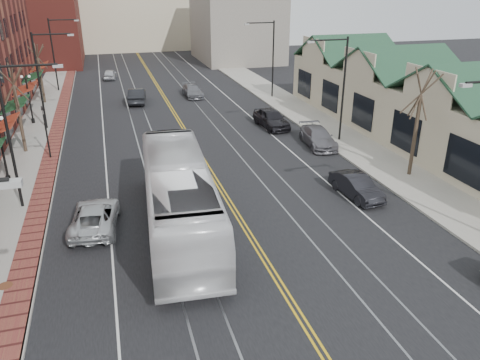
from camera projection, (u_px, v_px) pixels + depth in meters
sidewalk_left at (23, 181)px, 30.04m from camera, size 4.00×120.00×0.15m
sidewalk_right at (357, 147)px, 36.20m from camera, size 4.00×120.00×0.15m
building_right at (428, 114)px, 36.86m from camera, size 8.00×36.00×4.60m
backdrop_left at (30, 17)px, 70.47m from camera, size 14.00×18.00×14.00m
backdrop_mid at (132, 24)px, 88.81m from camera, size 22.00×14.00×9.00m
backdrop_right at (236, 25)px, 74.59m from camera, size 12.00×16.00×11.00m
streetlight_l_1 at (15, 122)px, 24.81m from camera, size 3.33×0.25×8.00m
streetlight_l_2 at (43, 71)px, 38.94m from camera, size 3.33×0.25×8.00m
streetlight_l_3 at (56, 47)px, 53.08m from camera, size 3.33×0.25×8.00m
streetlight_r_1 at (339, 79)px, 35.78m from camera, size 3.33×0.25×8.00m
streetlight_r_2 at (269, 51)px, 49.91m from camera, size 3.33×0.25×8.00m
lamppost_l_2 at (3, 151)px, 29.00m from camera, size 0.84×0.28×4.27m
lamppost_l_3 at (30, 100)px, 41.37m from camera, size 0.84×0.28×4.27m
tree_left_near at (18, 107)px, 33.86m from camera, size 1.78×1.37×6.48m
tree_left_far at (40, 72)px, 48.09m from camera, size 1.66×1.28×6.02m
tree_right_mid at (417, 121)px, 29.58m from camera, size 1.90×1.46×6.93m
manhole_far at (5, 286)px, 19.61m from camera, size 0.60×0.60×0.02m
traffic_signal at (46, 128)px, 33.04m from camera, size 0.18×0.15×3.80m
transit_bus at (179, 196)px, 23.69m from camera, size 4.13×13.74×3.77m
parked_suv at (95, 216)px, 24.26m from camera, size 2.83×5.11×1.35m
parked_car_b at (356, 186)px, 27.85m from camera, size 1.80×4.20×1.34m
parked_car_c at (318, 137)px, 36.46m from camera, size 2.48×5.06×1.42m
parked_car_d at (271, 118)px, 41.05m from camera, size 2.29×4.97×1.65m
distant_car_left at (137, 96)px, 49.34m from camera, size 2.24×4.91×1.56m
distant_car_right at (193, 91)px, 52.14m from camera, size 1.92×4.56×1.31m
distant_car_far at (110, 74)px, 61.50m from camera, size 1.99×3.94×1.29m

